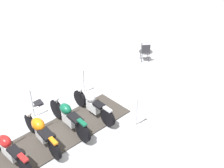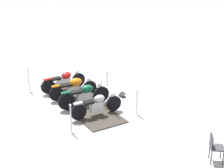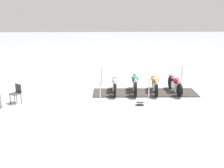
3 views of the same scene
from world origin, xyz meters
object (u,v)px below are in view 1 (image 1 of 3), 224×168
object	(u,v)px
motorcycle_forest	(68,116)
stanchion_left_front	(136,116)
motorcycle_copper	(40,131)
motorcycle_maroon	(9,149)
stanchion_right_mid	(33,108)
cafe_chair_near_table	(145,51)
stanchion_right_front	(84,85)
info_placard	(38,104)
cafe_table	(142,43)
motorcycle_chrome	(92,104)

from	to	relation	value
motorcycle_forest	stanchion_left_front	size ratio (longest dim) A/B	2.02
motorcycle_copper	motorcycle_maroon	distance (m)	1.03
stanchion_right_mid	cafe_chair_near_table	distance (m)	6.06
motorcycle_forest	motorcycle_copper	world-z (taller)	motorcycle_forest
motorcycle_copper	stanchion_left_front	world-z (taller)	stanchion_left_front
stanchion_right_mid	stanchion_right_front	bearing A→B (deg)	-0.92
stanchion_right_front	info_placard	world-z (taller)	stanchion_right_front
cafe_table	cafe_chair_near_table	xyz separation A→B (m)	(-0.50, -0.64, -0.03)
stanchion_right_front	motorcycle_maroon	bearing A→B (deg)	-161.24
motorcycle_forest	stanchion_right_front	distance (m)	2.21
stanchion_right_front	cafe_table	distance (m)	4.38
stanchion_right_front	motorcycle_forest	bearing A→B (deg)	-142.78
motorcycle_chrome	cafe_table	distance (m)	5.44
stanchion_left_front	info_placard	world-z (taller)	stanchion_left_front
stanchion_right_front	stanchion_right_mid	distance (m)	2.25
stanchion_left_front	motorcycle_forest	bearing A→B (deg)	139.73
motorcycle_maroon	stanchion_right_front	world-z (taller)	stanchion_right_front
info_placard	cafe_chair_near_table	bearing A→B (deg)	-3.76
motorcycle_forest	cafe_table	distance (m)	6.40
motorcycle_chrome	cafe_chair_near_table	size ratio (longest dim) A/B	2.43
motorcycle_chrome	motorcycle_copper	distance (m)	2.05
motorcycle_forest	stanchion_right_front	xyz separation A→B (m)	(1.75, 1.33, -0.20)
stanchion_right_mid	stanchion_left_front	bearing A→B (deg)	-51.96
motorcycle_copper	stanchion_right_mid	world-z (taller)	stanchion_right_mid
motorcycle_maroon	motorcycle_forest	bearing A→B (deg)	-93.74
motorcycle_chrome	stanchion_left_front	bearing A→B (deg)	-152.60
motorcycle_chrome	stanchion_left_front	size ratio (longest dim) A/B	1.96
stanchion_right_mid	cafe_chair_near_table	world-z (taller)	stanchion_right_mid
stanchion_left_front	cafe_table	distance (m)	5.58
motorcycle_chrome	stanchion_right_front	size ratio (longest dim) A/B	2.10
stanchion_left_front	stanchion_right_front	bearing A→B (deg)	89.08
motorcycle_chrome	stanchion_left_front	world-z (taller)	stanchion_left_front
motorcycle_maroon	stanchion_right_front	bearing A→B (deg)	-73.98
motorcycle_forest	cafe_chair_near_table	size ratio (longest dim) A/B	2.52
motorcycle_chrome	motorcycle_maroon	distance (m)	3.09
cafe_table	stanchion_right_mid	bearing A→B (deg)	-174.17
motorcycle_copper	stanchion_right_front	bearing A→B (deg)	-60.36
stanchion_left_front	stanchion_right_mid	xyz separation A→B (m)	(-2.20, 2.81, -0.01)
motorcycle_forest	stanchion_right_mid	xyz separation A→B (m)	(-0.49, 1.37, -0.15)
stanchion_right_front	cafe_table	xyz separation A→B (m)	(4.31, 0.71, 0.24)
info_placard	cafe_table	xyz separation A→B (m)	(6.10, 0.19, 0.50)
motorcycle_maroon	info_placard	distance (m)	2.75
motorcycle_maroon	stanchion_right_front	size ratio (longest dim) A/B	2.14
info_placard	cafe_table	size ratio (longest dim) A/B	0.47
motorcycle_maroon	stanchion_right_front	xyz separation A→B (m)	(3.81, 1.29, -0.16)
motorcycle_copper	info_placard	bearing A→B (deg)	-24.05
cafe_table	motorcycle_copper	bearing A→B (deg)	-164.19
motorcycle_maroon	info_placard	xyz separation A→B (m)	(2.03, 1.81, -0.42)
cafe_chair_near_table	motorcycle_copper	bearing A→B (deg)	139.71
motorcycle_chrome	motorcycle_copper	world-z (taller)	motorcycle_chrome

